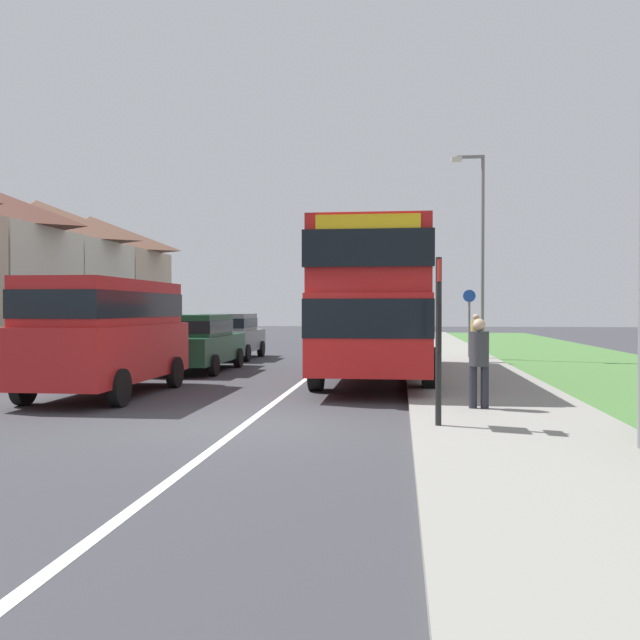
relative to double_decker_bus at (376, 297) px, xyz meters
The scene contains 14 objects.
ground_plane 7.73m from the double_decker_bus, 104.20° to the right, with size 120.00×120.00×0.00m, color #38383D.
lane_marking_centre 2.92m from the double_decker_bus, 156.41° to the left, with size 0.14×60.00×0.01m, color silver.
pavement_near_side 3.38m from the double_decker_bus, 26.87° to the right, with size 3.20×68.00×0.12m, color gray.
double_decker_bus is the anchor object (origin of this frame).
parked_van_red 6.88m from the double_decker_bus, 144.33° to the right, with size 2.11×5.03×2.44m.
parked_car_dark_green 5.66m from the double_decker_bus, 163.61° to the left, with size 1.95×4.58×1.67m.
parked_car_grey 8.64m from the double_decker_bus, 130.58° to the left, with size 1.94×4.00×1.66m.
pedestrian_at_stop 6.18m from the double_decker_bus, 71.06° to the right, with size 0.34×0.34×1.67m.
pedestrian_walking_away 5.65m from the double_decker_bus, 56.31° to the left, with size 0.34×0.34×1.67m.
bus_stop_sign 7.65m from the double_decker_bus, 81.13° to the right, with size 0.09×0.52×2.60m.
cycle_route_sign 7.49m from the double_decker_bus, 65.70° to the left, with size 0.44×0.08×2.52m.
street_lamp_near 9.86m from the double_decker_bus, 68.56° to the right, with size 1.14×0.20×8.08m.
street_lamp_mid 7.44m from the double_decker_bus, 61.99° to the left, with size 1.14×0.20×7.17m.
house_terrace_far_side 19.37m from the double_decker_bus, 149.23° to the left, with size 7.52×22.17×7.02m.
Camera 1 is at (2.43, -10.36, 1.84)m, focal length 37.73 mm.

